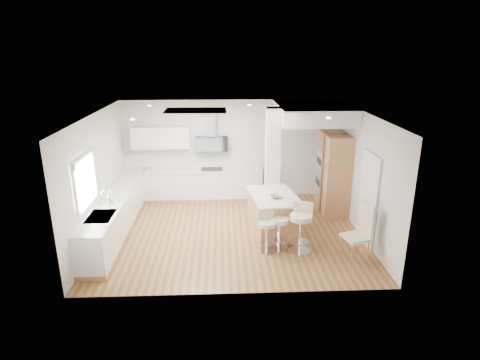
{
  "coord_description": "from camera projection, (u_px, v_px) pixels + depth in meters",
  "views": [
    {
      "loc": [
        -0.2,
        -8.64,
        4.17
      ],
      "look_at": [
        0.21,
        0.4,
        1.17
      ],
      "focal_mm": 30.0,
      "sensor_mm": 36.0,
      "label": 1
    }
  ],
  "objects": [
    {
      "name": "soffit",
      "position": [
        313.0,
        113.0,
        10.11
      ],
      "size": [
        1.78,
        2.2,
        0.4
      ],
      "color": "silver",
      "rests_on": "ground"
    },
    {
      "name": "bar_stool_b",
      "position": [
        279.0,
        227.0,
        8.58
      ],
      "size": [
        0.53,
        0.53,
        0.92
      ],
      "rotation": [
        0.0,
        0.0,
        0.37
      ],
      "color": "silver",
      "rests_on": "ground"
    },
    {
      "name": "peninsula",
      "position": [
        273.0,
        214.0,
        9.37
      ],
      "size": [
        1.21,
        1.65,
        1.0
      ],
      "rotation": [
        0.0,
        0.0,
        0.14
      ],
      "color": "#BA7E4F",
      "rests_on": "ground"
    },
    {
      "name": "skylight",
      "position": [
        196.0,
        112.0,
        9.17
      ],
      "size": [
        4.1,
        2.1,
        0.06
      ],
      "color": "silver",
      "rests_on": "ground"
    },
    {
      "name": "pillar",
      "position": [
        272.0,
        164.0,
        10.01
      ],
      "size": [
        0.35,
        0.35,
        2.8
      ],
      "color": "silver",
      "rests_on": "ground"
    },
    {
      "name": "dining_chair",
      "position": [
        361.0,
        229.0,
        8.13
      ],
      "size": [
        0.59,
        0.59,
        1.23
      ],
      "rotation": [
        0.0,
        0.0,
        0.3
      ],
      "color": "beige",
      "rests_on": "ground"
    },
    {
      "name": "ground",
      "position": [
        232.0,
        232.0,
        9.51
      ],
      "size": [
        6.0,
        6.0,
        0.0
      ],
      "primitive_type": "plane",
      "color": "olive",
      "rests_on": "ground"
    },
    {
      "name": "bar_stool_a",
      "position": [
        266.0,
        230.0,
        8.48
      ],
      "size": [
        0.45,
        0.45,
        0.88
      ],
      "rotation": [
        0.0,
        0.0,
        0.17
      ],
      "color": "silver",
      "rests_on": "ground"
    },
    {
      "name": "window_left",
      "position": [
        85.0,
        178.0,
        8.0
      ],
      "size": [
        0.06,
        1.28,
        1.07
      ],
      "color": "white",
      "rests_on": "ground"
    },
    {
      "name": "counter_left",
      "position": [
        117.0,
        212.0,
        9.47
      ],
      "size": [
        0.63,
        4.5,
        1.35
      ],
      "color": "#BA7E4F",
      "rests_on": "ground"
    },
    {
      "name": "oven_column",
      "position": [
        333.0,
        173.0,
        10.46
      ],
      "size": [
        0.63,
        1.21,
        2.1
      ],
      "color": "#BA7E4F",
      "rests_on": "ground"
    },
    {
      "name": "doorway_right",
      "position": [
        368.0,
        200.0,
        8.75
      ],
      "size": [
        0.05,
        1.0,
        2.1
      ],
      "color": "#473E38",
      "rests_on": "ground"
    },
    {
      "name": "counter_back",
      "position": [
        198.0,
        176.0,
        11.36
      ],
      "size": [
        3.62,
        0.63,
        2.5
      ],
      "color": "#BA7E4F",
      "rests_on": "ground"
    },
    {
      "name": "ceiling",
      "position": [
        232.0,
        232.0,
        9.51
      ],
      "size": [
        6.0,
        5.0,
        0.02
      ],
      "primitive_type": "cube",
      "color": "silver",
      "rests_on": "ground"
    },
    {
      "name": "bar_stool_c",
      "position": [
        301.0,
        225.0,
        8.43
      ],
      "size": [
        0.63,
        0.63,
        1.09
      ],
      "rotation": [
        0.0,
        0.0,
        -0.38
      ],
      "color": "silver",
      "rests_on": "ground"
    },
    {
      "name": "wall_right",
      "position": [
        362.0,
        174.0,
        9.2
      ],
      "size": [
        0.04,
        5.0,
        2.8
      ],
      "primitive_type": "cube",
      "color": "beige",
      "rests_on": "ground"
    },
    {
      "name": "wall_back",
      "position": [
        229.0,
        149.0,
        11.44
      ],
      "size": [
        6.0,
        0.04,
        2.8
      ],
      "primitive_type": "cube",
      "color": "beige",
      "rests_on": "ground"
    },
    {
      "name": "wall_left",
      "position": [
        97.0,
        178.0,
        8.94
      ],
      "size": [
        0.04,
        5.0,
        2.8
      ],
      "primitive_type": "cube",
      "color": "beige",
      "rests_on": "ground"
    }
  ]
}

